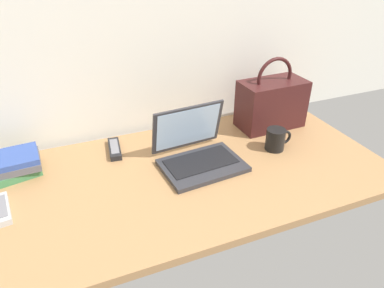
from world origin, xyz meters
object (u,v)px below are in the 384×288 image
(remote_control_far, at_px, (2,209))
(handbag, at_px, (271,103))
(laptop, at_px, (197,152))
(coffee_mug, at_px, (276,139))
(remote_control_near, at_px, (115,149))
(book_stack, at_px, (11,165))

(remote_control_far, bearing_deg, handbag, 9.76)
(laptop, distance_m, coffee_mug, 0.35)
(laptop, relative_size, remote_control_near, 1.99)
(coffee_mug, distance_m, handbag, 0.23)
(laptop, bearing_deg, handbag, 20.29)
(handbag, relative_size, book_stack, 1.54)
(handbag, bearing_deg, remote_control_far, -170.24)
(laptop, height_order, handbag, handbag)
(laptop, height_order, book_stack, laptop)
(remote_control_far, bearing_deg, book_stack, 83.32)
(coffee_mug, height_order, remote_control_far, coffee_mug)
(remote_control_far, xyz_separation_m, book_stack, (0.03, 0.22, 0.03))
(laptop, distance_m, remote_control_near, 0.36)
(laptop, relative_size, remote_control_far, 1.98)
(remote_control_near, distance_m, remote_control_far, 0.48)
(coffee_mug, bearing_deg, book_stack, 167.93)
(laptop, bearing_deg, coffee_mug, -5.41)
(remote_control_near, height_order, remote_control_far, same)
(book_stack, bearing_deg, handbag, -1.23)
(coffee_mug, xyz_separation_m, remote_control_near, (-0.63, 0.24, -0.04))
(remote_control_near, xyz_separation_m, remote_control_far, (-0.42, -0.24, 0.00))
(book_stack, bearing_deg, coffee_mug, -12.07)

